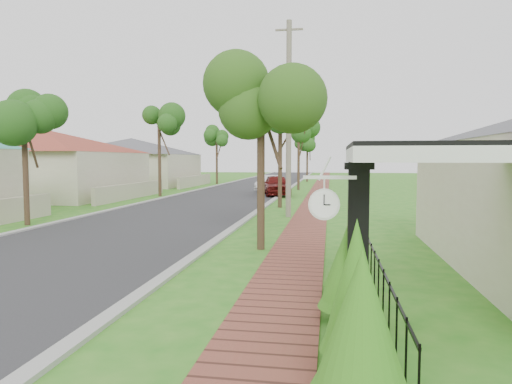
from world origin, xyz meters
The scene contains 16 objects.
ground centered at (0.00, 0.00, 0.00)m, with size 160.00×160.00×0.00m, color #2A771C.
road centered at (-3.00, 20.00, 0.00)m, with size 7.00×120.00×0.02m, color #28282B.
kerb_right centered at (0.65, 20.00, 0.00)m, with size 0.30×120.00×0.10m, color #9E9E99.
kerb_left centered at (-6.65, 20.00, 0.00)m, with size 0.30×120.00×0.10m, color #9E9E99.
sidewalk centered at (3.25, 20.00, 0.00)m, with size 1.50×120.00×0.03m, color brown.
porch_post centered at (4.55, -1.00, 1.12)m, with size 0.48×0.48×2.52m.
picket_fence centered at (4.90, 0.00, 0.53)m, with size 0.03×8.02×1.00m.
street_trees centered at (-2.87, 26.84, 4.54)m, with size 10.70×37.65×5.89m.
hedge_row centered at (4.45, -1.75, 0.81)m, with size 0.90×4.94×1.92m.
far_house_red centered at (-14.97, 20.00, 2.34)m, with size 15.56×15.56×4.60m.
far_house_grey centered at (-14.97, 34.00, 2.34)m, with size 15.56×15.56×4.60m.
parked_car_red centered at (0.40, 23.84, 0.73)m, with size 1.73×4.29×1.46m, color #5B0F0D.
parked_car_white centered at (-0.52, 27.43, 0.64)m, with size 1.35×3.88×1.28m, color silver.
near_tree centered at (2.20, 4.74, 4.03)m, with size 1.98×1.98×5.07m.
utility_pole centered at (2.30, 12.12, 4.33)m, with size 1.20×0.24×8.53m.
station_clock centered at (4.06, -1.40, 1.95)m, with size 0.75×0.13×0.63m.
Camera 1 is at (4.14, -7.93, 2.56)m, focal length 32.00 mm.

